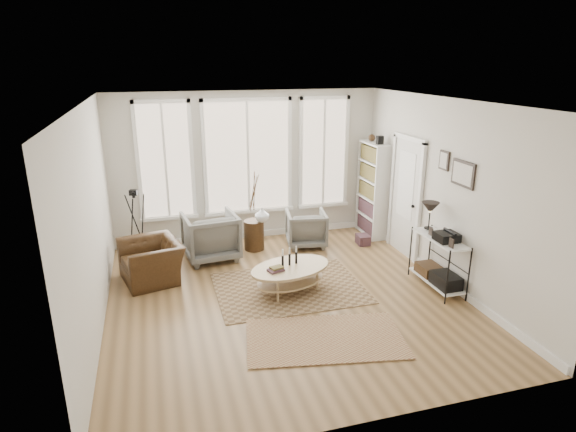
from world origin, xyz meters
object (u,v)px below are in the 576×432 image
object	(u,v)px
coffee_table	(290,272)
accent_chair	(152,261)
side_table	(254,211)
bookcase	(373,189)
low_shelf	(438,257)
armchair_left	(211,236)
armchair_right	(306,228)

from	to	relation	value
coffee_table	accent_chair	distance (m)	2.28
side_table	accent_chair	world-z (taller)	side_table
bookcase	accent_chair	xyz separation A→B (m)	(-4.36, -1.01, -0.63)
low_shelf	coffee_table	xyz separation A→B (m)	(-2.26, 0.50, -0.19)
side_table	coffee_table	bearing A→B (deg)	-84.95
bookcase	side_table	distance (m)	2.49
coffee_table	side_table	distance (m)	1.93
armchair_left	low_shelf	bearing A→B (deg)	140.23
armchair_right	accent_chair	world-z (taller)	armchair_right
armchair_left	side_table	world-z (taller)	side_table
armchair_left	armchair_right	distance (m)	1.86
bookcase	armchair_left	xyz separation A→B (m)	(-3.32, -0.37, -0.53)
side_table	armchair_right	bearing A→B (deg)	-4.49
armchair_left	accent_chair	xyz separation A→B (m)	(-1.04, -0.64, -0.10)
accent_chair	low_shelf	bearing A→B (deg)	56.63
coffee_table	armchair_left	bearing A→B (deg)	121.34
bookcase	low_shelf	xyz separation A→B (m)	(-0.06, -2.52, -0.44)
armchair_right	accent_chair	distance (m)	2.99
side_table	accent_chair	size ratio (longest dim) A/B	1.58
coffee_table	armchair_right	bearing A→B (deg)	64.79
armchair_right	side_table	bearing A→B (deg)	5.13
low_shelf	side_table	world-z (taller)	side_table
armchair_left	armchair_right	xyz separation A→B (m)	(1.85, 0.14, -0.08)
armchair_left	armchair_right	size ratio (longest dim) A/B	1.24
coffee_table	low_shelf	bearing A→B (deg)	-12.41
side_table	armchair_left	bearing A→B (deg)	-165.56
bookcase	armchair_right	world-z (taller)	bookcase
coffee_table	armchair_right	distance (m)	1.98
accent_chair	armchair_right	bearing A→B (deg)	91.02
low_shelf	armchair_right	world-z (taller)	low_shelf
armchair_right	low_shelf	bearing A→B (deg)	131.42
bookcase	armchair_right	bearing A→B (deg)	-171.05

